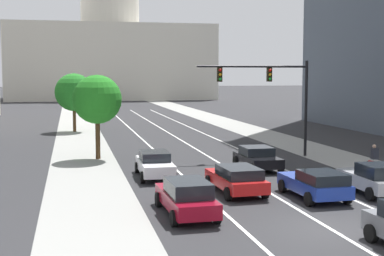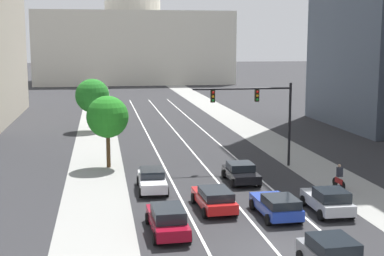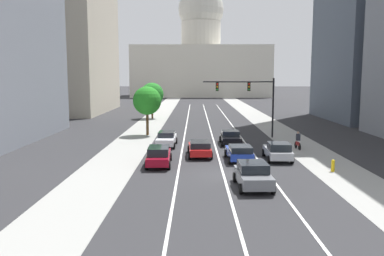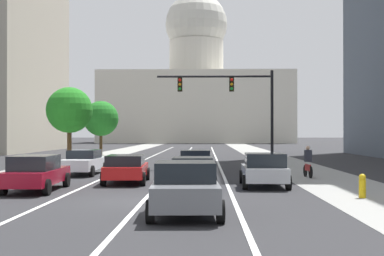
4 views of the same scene
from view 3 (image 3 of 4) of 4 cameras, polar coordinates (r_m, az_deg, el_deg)
ground_plane at (r=67.87m, az=2.13°, el=1.55°), size 400.00×400.00×0.00m
sidewalk_left at (r=63.21m, az=-5.58°, el=1.09°), size 4.31×130.00×0.01m
sidewalk_right at (r=63.77m, az=10.05°, el=1.07°), size 4.31×130.00×0.01m
lane_stripe_left at (r=52.96m, az=-0.89°, el=-0.10°), size 0.16×90.00×0.01m
lane_stripe_center at (r=52.98m, az=2.61°, el=-0.10°), size 0.16×90.00×0.01m
lane_stripe_right at (r=53.20m, az=6.10°, el=-0.11°), size 0.16×90.00×0.01m
capitol_building at (r=139.13m, az=1.27°, el=9.72°), size 45.68×23.25×38.06m
car_blue at (r=33.15m, az=6.76°, el=-3.44°), size 2.17×4.34×1.38m
car_crimson at (r=31.47m, az=-4.75°, el=-3.91°), size 2.04×4.81×1.51m
car_black at (r=41.16m, az=5.50°, el=-1.31°), size 2.12×4.16×1.39m
car_silver at (r=33.96m, az=12.13°, el=-3.22°), size 2.13×4.25×1.53m
car_red at (r=34.86m, az=1.10°, el=-2.85°), size 2.19×4.56×1.37m
car_gray at (r=25.50m, az=8.69°, el=-6.59°), size 2.25×4.14×1.58m
car_white at (r=39.93m, az=-3.65°, el=-1.52°), size 2.02×4.62×1.44m
traffic_signal_mast at (r=45.52m, az=8.41°, el=4.75°), size 7.99×0.39×6.72m
fire_hydrant at (r=31.10m, az=19.44°, el=-5.05°), size 0.26×0.35×0.91m
cyclist at (r=39.39m, az=14.86°, el=-1.74°), size 0.38×1.70×1.72m
street_tree_mid_left at (r=65.86m, az=-5.71°, el=4.79°), size 3.78×3.78×5.86m
street_tree_near_left at (r=47.23m, az=-6.42°, el=3.88°), size 3.33×3.33×5.75m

